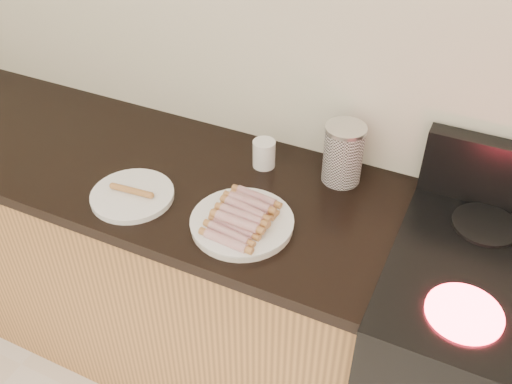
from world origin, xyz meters
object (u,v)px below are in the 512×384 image
at_px(main_plate, 242,224).
at_px(side_plate, 132,195).
at_px(mug, 264,154).
at_px(canister, 343,154).

xyz_separation_m(main_plate, side_plate, (-0.35, -0.03, -0.00)).
distance_m(main_plate, mug, 0.30).
bearing_deg(mug, canister, 8.49).
bearing_deg(main_plate, mug, 102.92).
bearing_deg(main_plate, side_plate, -175.72).
xyz_separation_m(side_plate, mug, (0.28, 0.31, 0.04)).
bearing_deg(canister, side_plate, -146.25).
height_order(side_plate, canister, canister).
distance_m(main_plate, side_plate, 0.35).
relative_size(side_plate, canister, 1.30).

